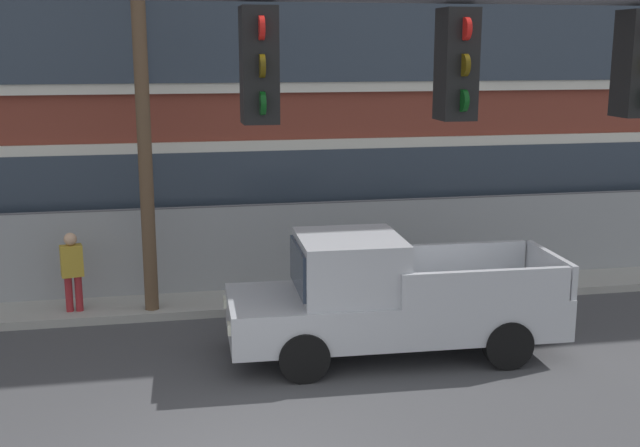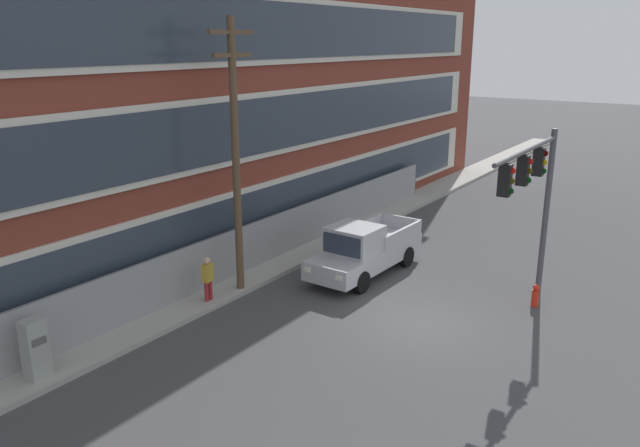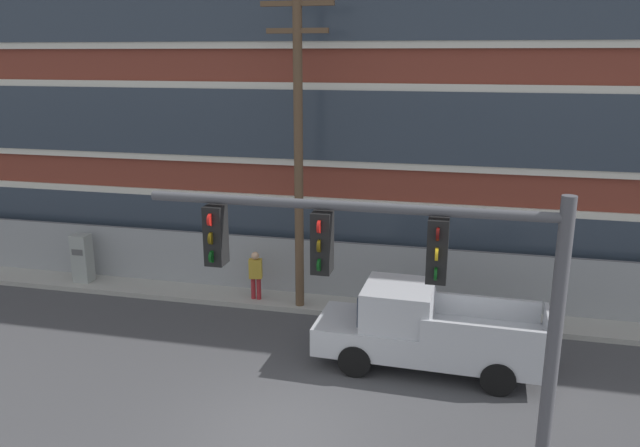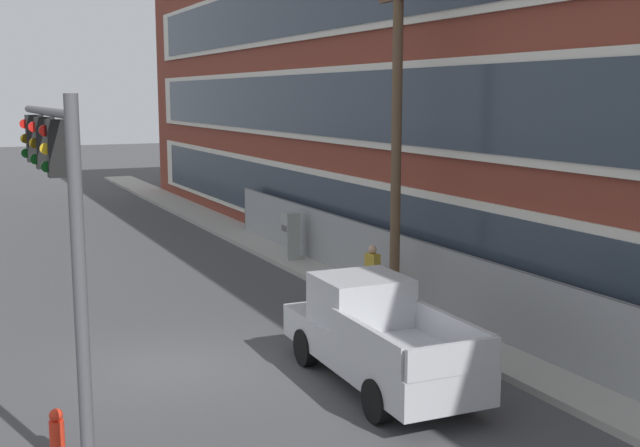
{
  "view_description": "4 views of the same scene",
  "coord_description": "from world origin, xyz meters",
  "px_view_note": "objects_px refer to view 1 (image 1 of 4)",
  "views": [
    {
      "loc": [
        -0.88,
        -8.83,
        5.06
      ],
      "look_at": [
        1.91,
        5.38,
        1.89
      ],
      "focal_mm": 45.0,
      "sensor_mm": 36.0,
      "label": 1
    },
    {
      "loc": [
        -16.63,
        -7.64,
        8.58
      ],
      "look_at": [
        1.17,
        4.43,
        2.24
      ],
      "focal_mm": 35.0,
      "sensor_mm": 36.0,
      "label": 2
    },
    {
      "loc": [
        3.42,
        -10.78,
        7.53
      ],
      "look_at": [
        0.27,
        2.55,
        3.79
      ],
      "focal_mm": 35.0,
      "sensor_mm": 36.0,
      "label": 3
    },
    {
      "loc": [
        16.22,
        -4.15,
        5.76
      ],
      "look_at": [
        2.3,
        2.42,
        3.28
      ],
      "focal_mm": 45.0,
      "sensor_mm": 36.0,
      "label": 4
    }
  ],
  "objects_px": {
    "traffic_signal_mast": "(598,144)",
    "pickup_truck_silver": "(387,300)",
    "pedestrian_near_cabinet": "(72,270)",
    "utility_pole_near_corner": "(140,48)"
  },
  "relations": [
    {
      "from": "pickup_truck_silver",
      "to": "pedestrian_near_cabinet",
      "type": "height_order",
      "value": "pickup_truck_silver"
    },
    {
      "from": "traffic_signal_mast",
      "to": "pickup_truck_silver",
      "type": "bearing_deg",
      "value": 91.42
    },
    {
      "from": "pedestrian_near_cabinet",
      "to": "pickup_truck_silver",
      "type": "bearing_deg",
      "value": -28.56
    },
    {
      "from": "traffic_signal_mast",
      "to": "pedestrian_near_cabinet",
      "type": "height_order",
      "value": "traffic_signal_mast"
    },
    {
      "from": "pickup_truck_silver",
      "to": "utility_pole_near_corner",
      "type": "relative_size",
      "value": 0.61
    },
    {
      "from": "traffic_signal_mast",
      "to": "utility_pole_near_corner",
      "type": "height_order",
      "value": "utility_pole_near_corner"
    },
    {
      "from": "pickup_truck_silver",
      "to": "pedestrian_near_cabinet",
      "type": "relative_size",
      "value": 3.34
    },
    {
      "from": "pickup_truck_silver",
      "to": "utility_pole_near_corner",
      "type": "xyz_separation_m",
      "value": [
        -3.88,
        2.74,
        4.09
      ]
    },
    {
      "from": "traffic_signal_mast",
      "to": "pedestrian_near_cabinet",
      "type": "relative_size",
      "value": 3.51
    },
    {
      "from": "traffic_signal_mast",
      "to": "utility_pole_near_corner",
      "type": "xyz_separation_m",
      "value": [
        -4.03,
        8.72,
        0.81
      ]
    }
  ]
}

